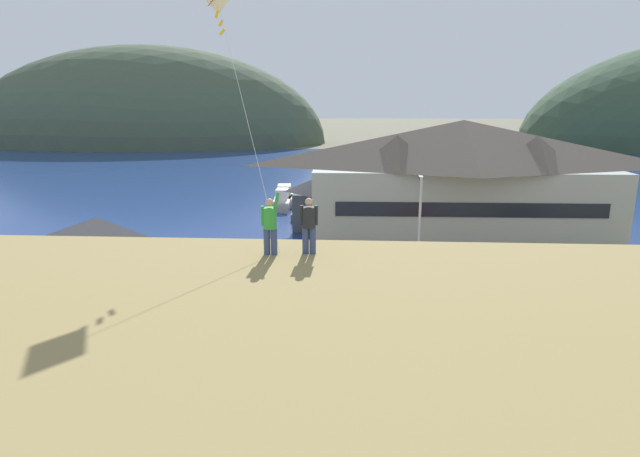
{
  "coord_description": "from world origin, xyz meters",
  "views": [
    {
      "loc": [
        0.76,
        -22.24,
        11.44
      ],
      "look_at": [
        -1.08,
        9.0,
        3.73
      ],
      "focal_mm": 29.66,
      "sensor_mm": 36.0,
      "label": 1
    }
  ],
  "objects_px": {
    "harbor_lodge": "(461,177)",
    "flying_kite": "(219,7)",
    "storage_shed_near_lot": "(101,263)",
    "moored_boat_wharfside": "(285,197)",
    "parked_car_front_row_silver": "(351,278)",
    "parking_light_pole": "(419,221)",
    "person_kite_flyer": "(270,224)",
    "parked_car_back_row_left": "(631,285)",
    "wharf_dock": "(313,203)",
    "parked_car_lone_by_shed": "(201,332)",
    "moored_boat_outer_mooring": "(344,196)",
    "parked_car_mid_row_center": "(365,326)",
    "parked_car_corner_spot": "(535,341)",
    "moored_boat_inner_slip": "(283,202)",
    "parked_car_back_row_right": "(468,292)",
    "person_companion": "(309,224)",
    "storage_shed_waterside": "(318,202)"
  },
  "relations": [
    {
      "from": "harbor_lodge",
      "to": "flying_kite",
      "type": "distance_m",
      "value": 28.26
    },
    {
      "from": "storage_shed_near_lot",
      "to": "moored_boat_wharfside",
      "type": "distance_m",
      "value": 31.98
    },
    {
      "from": "parked_car_front_row_silver",
      "to": "flying_kite",
      "type": "bearing_deg",
      "value": -119.66
    },
    {
      "from": "parking_light_pole",
      "to": "person_kite_flyer",
      "type": "relative_size",
      "value": 3.57
    },
    {
      "from": "parked_car_front_row_silver",
      "to": "parked_car_back_row_left",
      "type": "bearing_deg",
      "value": -1.22
    },
    {
      "from": "harbor_lodge",
      "to": "wharf_dock",
      "type": "relative_size",
      "value": 1.61
    },
    {
      "from": "parked_car_lone_by_shed",
      "to": "person_kite_flyer",
      "type": "bearing_deg",
      "value": -56.6
    },
    {
      "from": "moored_boat_wharfside",
      "to": "parked_car_back_row_left",
      "type": "bearing_deg",
      "value": -50.34
    },
    {
      "from": "harbor_lodge",
      "to": "parked_car_back_row_left",
      "type": "relative_size",
      "value": 6.01
    },
    {
      "from": "parked_car_back_row_left",
      "to": "parking_light_pole",
      "type": "distance_m",
      "value": 12.53
    },
    {
      "from": "moored_boat_outer_mooring",
      "to": "flying_kite",
      "type": "bearing_deg",
      "value": -96.43
    },
    {
      "from": "moored_boat_outer_mooring",
      "to": "parked_car_mid_row_center",
      "type": "distance_m",
      "value": 36.27
    },
    {
      "from": "storage_shed_near_lot",
      "to": "parked_car_corner_spot",
      "type": "bearing_deg",
      "value": -12.37
    },
    {
      "from": "moored_boat_inner_slip",
      "to": "parking_light_pole",
      "type": "height_order",
      "value": "parking_light_pole"
    },
    {
      "from": "moored_boat_wharfside",
      "to": "parked_car_back_row_right",
      "type": "bearing_deg",
      "value": -65.07
    },
    {
      "from": "person_companion",
      "to": "flying_kite",
      "type": "distance_m",
      "value": 9.59
    },
    {
      "from": "person_kite_flyer",
      "to": "storage_shed_waterside",
      "type": "bearing_deg",
      "value": 90.98
    },
    {
      "from": "parked_car_back_row_left",
      "to": "parked_car_lone_by_shed",
      "type": "distance_m",
      "value": 24.11
    },
    {
      "from": "wharf_dock",
      "to": "parked_car_mid_row_center",
      "type": "distance_m",
      "value": 34.05
    },
    {
      "from": "storage_shed_waterside",
      "to": "parked_car_back_row_right",
      "type": "relative_size",
      "value": 1.09
    },
    {
      "from": "parking_light_pole",
      "to": "storage_shed_near_lot",
      "type": "bearing_deg",
      "value": -161.01
    },
    {
      "from": "moored_boat_inner_slip",
      "to": "harbor_lodge",
      "type": "bearing_deg",
      "value": -35.7
    },
    {
      "from": "parked_car_back_row_left",
      "to": "parked_car_lone_by_shed",
      "type": "height_order",
      "value": "same"
    },
    {
      "from": "parked_car_lone_by_shed",
      "to": "flying_kite",
      "type": "bearing_deg",
      "value": -31.81
    },
    {
      "from": "parking_light_pole",
      "to": "person_kite_flyer",
      "type": "distance_m",
      "value": 19.02
    },
    {
      "from": "moored_boat_outer_mooring",
      "to": "parked_car_front_row_silver",
      "type": "bearing_deg",
      "value": -88.42
    },
    {
      "from": "parked_car_mid_row_center",
      "to": "person_companion",
      "type": "height_order",
      "value": "person_companion"
    },
    {
      "from": "parked_car_back_row_right",
      "to": "parked_car_back_row_left",
      "type": "bearing_deg",
      "value": 10.0
    },
    {
      "from": "person_kite_flyer",
      "to": "moored_boat_outer_mooring",
      "type": "bearing_deg",
      "value": 87.74
    },
    {
      "from": "harbor_lodge",
      "to": "moored_boat_inner_slip",
      "type": "xyz_separation_m",
      "value": [
        -16.24,
        11.67,
        -4.47
      ]
    },
    {
      "from": "moored_boat_inner_slip",
      "to": "flying_kite",
      "type": "xyz_separation_m",
      "value": [
        2.24,
        -34.27,
        14.04
      ]
    },
    {
      "from": "parked_car_back_row_right",
      "to": "person_companion",
      "type": "bearing_deg",
      "value": -122.48
    },
    {
      "from": "flying_kite",
      "to": "storage_shed_waterside",
      "type": "bearing_deg",
      "value": 85.39
    },
    {
      "from": "storage_shed_waterside",
      "to": "parked_car_mid_row_center",
      "type": "xyz_separation_m",
      "value": [
        3.74,
        -23.5,
        -1.35
      ]
    },
    {
      "from": "storage_shed_waterside",
      "to": "parked_car_mid_row_center",
      "type": "distance_m",
      "value": 23.83
    },
    {
      "from": "harbor_lodge",
      "to": "storage_shed_waterside",
      "type": "xyz_separation_m",
      "value": [
        -11.94,
        3.0,
        -2.77
      ]
    },
    {
      "from": "moored_boat_inner_slip",
      "to": "parked_car_corner_spot",
      "type": "relative_size",
      "value": 1.31
    },
    {
      "from": "harbor_lodge",
      "to": "storage_shed_waterside",
      "type": "bearing_deg",
      "value": 165.91
    },
    {
      "from": "parked_car_corner_spot",
      "to": "person_companion",
      "type": "xyz_separation_m",
      "value": [
        -9.44,
        -6.29,
        6.66
      ]
    },
    {
      "from": "moored_boat_outer_mooring",
      "to": "parked_car_corner_spot",
      "type": "distance_m",
      "value": 38.41
    },
    {
      "from": "harbor_lodge",
      "to": "storage_shed_near_lot",
      "type": "distance_m",
      "value": 28.21
    },
    {
      "from": "parked_car_back_row_left",
      "to": "person_kite_flyer",
      "type": "height_order",
      "value": "person_kite_flyer"
    },
    {
      "from": "harbor_lodge",
      "to": "moored_boat_wharfside",
      "type": "xyz_separation_m",
      "value": [
        -16.37,
        14.45,
        -4.47
      ]
    },
    {
      "from": "moored_boat_outer_mooring",
      "to": "parked_car_mid_row_center",
      "type": "xyz_separation_m",
      "value": [
        1.48,
        -36.24,
        0.34
      ]
    },
    {
      "from": "harbor_lodge",
      "to": "person_companion",
      "type": "bearing_deg",
      "value": -110.13
    },
    {
      "from": "parked_car_back_row_right",
      "to": "parked_car_front_row_silver",
      "type": "relative_size",
      "value": 0.99
    },
    {
      "from": "wharf_dock",
      "to": "parked_car_lone_by_shed",
      "type": "bearing_deg",
      "value": -94.41
    },
    {
      "from": "moored_boat_inner_slip",
      "to": "parked_car_lone_by_shed",
      "type": "bearing_deg",
      "value": -89.11
    },
    {
      "from": "parked_car_corner_spot",
      "to": "parked_car_front_row_silver",
      "type": "bearing_deg",
      "value": 135.11
    },
    {
      "from": "person_companion",
      "to": "parking_light_pole",
      "type": "bearing_deg",
      "value": 71.89
    }
  ]
}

